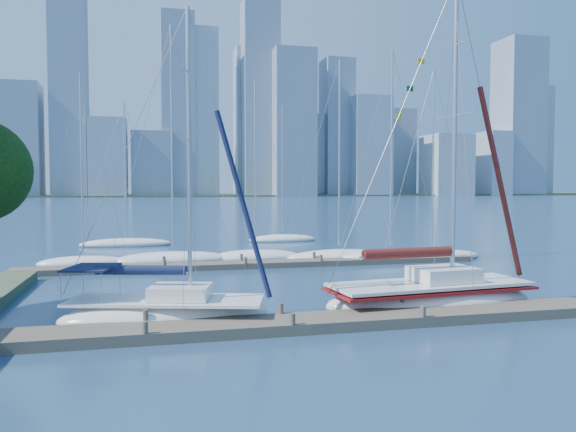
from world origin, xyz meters
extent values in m
plane|color=navy|center=(0.00, 0.00, 0.00)|extent=(700.00, 700.00, 0.00)
cube|color=#4A4236|center=(0.00, 0.00, 0.20)|extent=(26.00, 2.00, 0.40)
cube|color=#4A4236|center=(2.00, 16.00, 0.18)|extent=(30.00, 1.80, 0.36)
cube|color=#38472D|center=(0.00, 320.00, 0.00)|extent=(800.00, 100.00, 1.50)
ellipsoid|color=silver|center=(-4.25, 2.05, 0.23)|extent=(8.35, 4.60, 1.39)
cube|color=silver|center=(-4.25, 2.05, 0.88)|extent=(7.73, 4.24, 0.11)
cube|color=silver|center=(-3.71, 1.90, 1.21)|extent=(2.60, 2.22, 0.51)
cylinder|color=silver|center=(-3.35, 1.80, 6.42)|extent=(0.17, 0.17, 10.99)
cylinder|color=silver|center=(-5.16, 2.30, 1.95)|extent=(3.65, 1.08, 0.09)
cylinder|color=#101535|center=(-5.16, 2.30, 2.04)|extent=(3.44, 1.27, 0.37)
cube|color=#101535|center=(-7.00, 2.80, 2.14)|extent=(2.19, 2.57, 0.07)
ellipsoid|color=silver|center=(6.87, 2.09, 0.28)|extent=(9.66, 3.89, 1.65)
cube|color=silver|center=(6.87, 2.09, 1.05)|extent=(8.94, 3.59, 0.13)
cube|color=silver|center=(7.53, 2.15, 1.43)|extent=(2.81, 2.23, 0.61)
cylinder|color=silver|center=(7.97, 2.19, 7.62)|extent=(0.20, 0.20, 13.04)
cylinder|color=silver|center=(5.75, 1.99, 2.31)|extent=(4.46, 0.50, 0.11)
cylinder|color=#43110E|center=(5.75, 1.99, 2.42)|extent=(4.13, 0.80, 0.44)
cube|color=maroon|center=(6.87, 2.09, 0.86)|extent=(9.15, 3.73, 0.11)
ellipsoid|color=silver|center=(-9.15, 19.24, 0.18)|extent=(6.18, 3.78, 0.98)
cylinder|color=silver|center=(-9.15, 19.24, 6.77)|extent=(0.11, 0.11, 11.75)
ellipsoid|color=silver|center=(-3.34, 19.09, 0.22)|extent=(8.26, 3.70, 1.22)
cylinder|color=silver|center=(-3.34, 19.09, 8.58)|extent=(0.13, 0.13, 14.93)
ellipsoid|color=silver|center=(2.38, 19.20, 0.21)|extent=(7.03, 4.25, 1.15)
cylinder|color=silver|center=(2.38, 19.20, 6.84)|extent=(0.13, 0.13, 11.58)
ellipsoid|color=silver|center=(8.12, 17.79, 0.22)|extent=(7.99, 4.83, 1.19)
cylinder|color=silver|center=(8.12, 17.79, 7.56)|extent=(0.13, 0.13, 12.95)
ellipsoid|color=silver|center=(11.56, 16.69, 0.22)|extent=(7.42, 2.54, 1.22)
cylinder|color=silver|center=(11.56, 16.69, 7.93)|extent=(0.13, 0.13, 13.64)
ellipsoid|color=silver|center=(14.84, 16.86, 0.19)|extent=(7.75, 2.75, 1.05)
cylinder|color=silver|center=(14.84, 16.86, 7.26)|extent=(0.11, 0.11, 12.61)
ellipsoid|color=silver|center=(-6.94, 31.36, 0.19)|extent=(8.14, 4.17, 1.04)
cylinder|color=silver|center=(-6.94, 31.36, 6.75)|extent=(0.11, 0.11, 11.61)
ellipsoid|color=silver|center=(7.39, 32.23, 0.18)|extent=(6.74, 3.01, 1.01)
cylinder|color=silver|center=(7.39, 32.23, 6.93)|extent=(0.11, 0.11, 12.02)
cube|color=slate|center=(-69.73, 287.50, 28.61)|extent=(22.88, 17.63, 57.21)
cube|color=#8D9CAA|center=(-47.55, 309.43, 17.76)|extent=(14.93, 17.61, 35.52)
cube|color=#7C8DA0|center=(-25.94, 284.92, 20.11)|extent=(18.76, 19.81, 40.22)
cube|color=slate|center=(-4.22, 286.68, 17.08)|extent=(20.62, 16.86, 34.16)
cube|color=#8D9CAA|center=(21.35, 289.48, 45.07)|extent=(19.69, 14.99, 90.14)
cube|color=#7C8DA0|center=(51.90, 304.67, 42.27)|extent=(17.48, 17.46, 84.54)
cube|color=slate|center=(70.99, 278.50, 39.59)|extent=(22.28, 18.95, 79.18)
cube|color=#8D9CAA|center=(91.42, 294.72, 23.27)|extent=(13.11, 17.11, 46.55)
cube|color=#7C8DA0|center=(115.77, 279.60, 27.89)|extent=(21.54, 18.80, 55.78)
cube|color=slate|center=(147.05, 309.52, 26.78)|extent=(17.83, 17.52, 53.56)
cube|color=#8D9CAA|center=(164.09, 278.94, 17.72)|extent=(23.41, 23.94, 35.43)
cube|color=#7C8DA0|center=(194.50, 279.05, 18.93)|extent=(13.90, 21.38, 37.87)
cube|color=slate|center=(213.93, 282.23, 47.02)|extent=(23.93, 23.60, 94.04)
cube|color=#8D9CAA|center=(241.25, 301.60, 35.14)|extent=(15.31, 17.08, 70.28)
cube|color=slate|center=(-45.00, 290.00, 53.36)|extent=(17.63, 18.00, 106.72)
cube|color=slate|center=(10.00, 290.00, 48.71)|extent=(17.40, 18.00, 97.43)
cube|color=slate|center=(55.00, 290.00, 53.63)|extent=(19.68, 18.00, 107.26)
cube|color=slate|center=(100.00, 290.00, 38.93)|extent=(16.51, 18.00, 77.87)
camera|label=1|loc=(-4.76, -19.69, 5.23)|focal=35.00mm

